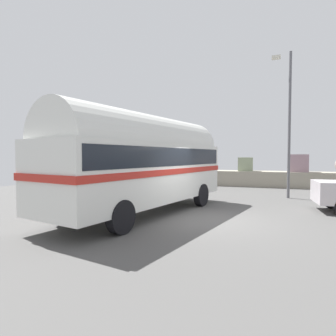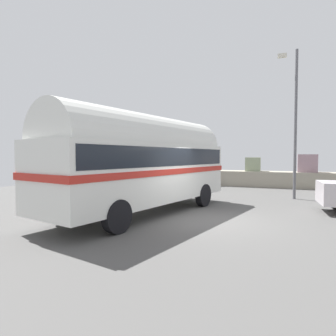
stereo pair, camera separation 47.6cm
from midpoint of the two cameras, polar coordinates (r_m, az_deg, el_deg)
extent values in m
cube|color=#4F4E4D|center=(9.79, 9.63, -10.42)|extent=(32.00, 26.00, 0.02)
cube|color=gray|center=(21.27, 16.96, -2.07)|extent=(31.36, 1.80, 1.10)
sphere|color=gray|center=(25.98, -13.12, 1.44)|extent=(1.32, 1.32, 1.32)
cube|color=#A49E8B|center=(24.17, -4.73, 1.13)|extent=(1.44, 1.44, 1.07)
sphere|color=gray|center=(23.06, 1.54, 1.09)|extent=(1.08, 1.08, 1.08)
cube|color=#8F9E70|center=(21.65, 7.03, 1.14)|extent=(1.38, 1.38, 1.20)
cube|color=gray|center=(21.11, 17.34, 0.72)|extent=(1.06, 1.03, 0.98)
cube|color=gray|center=(21.08, 26.83, 0.85)|extent=(1.21, 1.06, 1.19)
cylinder|color=black|center=(13.45, -0.29, -4.75)|extent=(0.46, 1.00, 0.96)
cylinder|color=black|center=(12.34, 8.22, -5.42)|extent=(0.46, 1.00, 0.96)
cylinder|color=black|center=(9.67, -18.26, -7.70)|extent=(0.46, 1.00, 0.96)
cylinder|color=black|center=(8.06, -8.54, -9.63)|extent=(0.46, 1.00, 0.96)
cube|color=silver|center=(10.60, -3.37, -0.85)|extent=(4.02, 8.71, 2.10)
cylinder|color=silver|center=(10.60, -3.38, 4.83)|extent=(3.76, 8.34, 2.20)
cube|color=#B1281F|center=(10.60, -3.37, -0.57)|extent=(4.08, 8.80, 0.20)
cube|color=black|center=(10.59, -3.38, 2.27)|extent=(3.99, 8.39, 0.64)
cube|color=silver|center=(14.28, 7.19, -3.52)|extent=(2.27, 0.61, 0.28)
cylinder|color=#5B5B60|center=(15.72, 25.08, 7.84)|extent=(0.14, 0.14, 7.45)
cube|color=beige|center=(16.84, 22.81, 20.13)|extent=(0.44, 0.24, 0.18)
camera|label=1|loc=(0.24, -88.68, 0.06)|focal=30.29mm
camera|label=2|loc=(0.24, 91.32, -0.06)|focal=30.29mm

